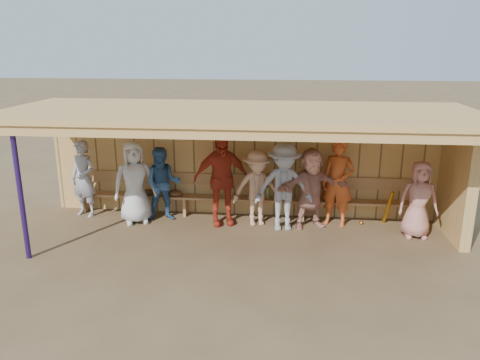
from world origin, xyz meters
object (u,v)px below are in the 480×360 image
player_d (221,179)px  player_e (284,187)px  player_b (135,182)px  player_extra (257,188)px  player_f (311,188)px  bench (244,193)px  player_g (338,183)px  player_c (163,184)px  player_a (84,179)px  player_h (418,200)px

player_d → player_e: (1.30, -0.17, -0.08)m
player_b → player_d: 1.82m
player_b → player_extra: player_b is taller
player_e → player_f: (0.55, 0.19, -0.06)m
bench → player_g: bearing=-8.8°
player_e → player_b: bearing=170.2°
player_b → player_extra: bearing=-21.0°
player_b → player_c: (0.55, 0.20, -0.08)m
player_g → player_extra: bearing=-156.6°
player_d → player_e: 1.31m
player_e → player_extra: size_ratio=1.13×
player_e → player_a: bearing=166.9°
player_e → player_extra: 0.60m
player_b → player_a: bearing=143.3°
player_c → player_f: player_f is taller
player_extra → bench: (-0.33, 0.46, -0.27)m
player_d → player_h: player_d is taller
player_e → player_c: bearing=165.4°
player_h → bench: 3.58m
player_c → player_extra: player_c is taller
player_a → player_f: player_a is taller
player_c → player_d: 1.29m
player_b → bench: player_b is taller
player_h → player_f: bearing=170.2°
player_d → player_h: bearing=-23.8°
player_b → player_c: player_b is taller
player_g → bench: bearing=-170.7°
player_d → player_h: size_ratio=1.28×
player_a → player_f: bearing=16.1°
player_a → player_g: size_ratio=0.92×
player_a → player_h: bearing=14.0°
player_g → player_a: bearing=-161.9°
player_c → player_g: player_g is taller
player_b → bench: size_ratio=0.23×
bench → player_h: bearing=-12.9°
player_f → player_h: size_ratio=1.09×
player_h → player_extra: (-3.16, 0.34, 0.03)m
player_extra → player_h: bearing=-21.7°
player_f → bench: player_f is taller
player_d → player_extra: 0.77m
bench → player_f: bearing=-18.4°
player_extra → bench: player_extra is taller
player_f → bench: size_ratio=0.22×
player_c → player_e: size_ratio=0.89×
player_g → bench: 2.04m
player_d → player_g: bearing=-14.8°
player_c → player_e: bearing=-19.1°
player_g → player_h: bearing=-0.1°
player_b → player_c: bearing=-3.7°
player_c → player_h: size_ratio=1.05×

